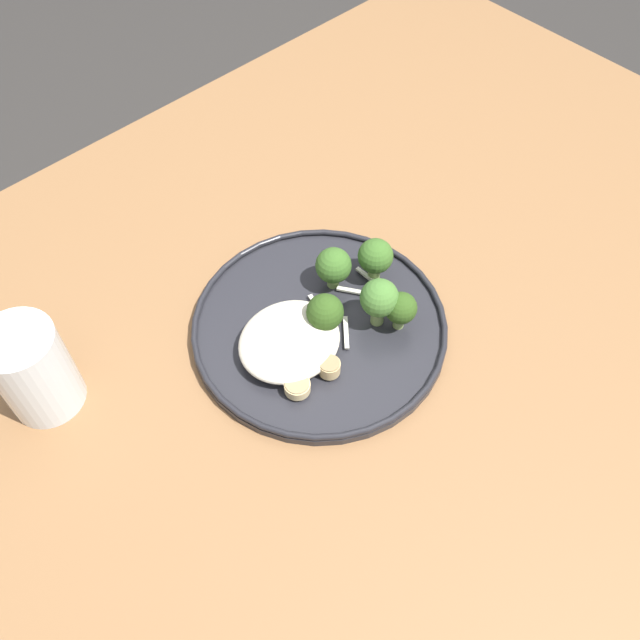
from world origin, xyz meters
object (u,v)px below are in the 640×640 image
seared_scallop_half_hidden (305,320)px  seared_scallop_left_edge (304,355)px  broccoli_floret_center_pile (375,257)px  water_glass (36,374)px  broccoli_floret_beside_noodles (377,297)px  broccoli_floret_split_head (401,309)px  dinner_plate (320,326)px  seared_scallop_right_edge (329,367)px  seared_scallop_center_golden (315,340)px  seared_scallop_front_small (270,359)px  seared_scallop_tilted_round (281,335)px  broccoli_floret_small_sprig (324,314)px  seared_scallop_on_noodles (297,386)px  broccoli_floret_right_tilted (333,266)px

seared_scallop_half_hidden → seared_scallop_left_edge: size_ratio=0.86×
broccoli_floret_center_pile → water_glass: water_glass is taller
broccoli_floret_beside_noodles → broccoli_floret_split_head: size_ratio=1.27×
broccoli_floret_beside_noodles → dinner_plate: bearing=-35.8°
seared_scallop_right_edge → water_glass: bearing=-38.4°
seared_scallop_center_golden → seared_scallop_front_small: seared_scallop_front_small is taller
dinner_plate → seared_scallop_tilted_round: seared_scallop_tilted_round is taller
seared_scallop_tilted_round → broccoli_floret_small_sprig: bearing=151.4°
seared_scallop_on_noodles → seared_scallop_front_small: (-0.00, -0.04, 0.00)m
seared_scallop_tilted_round → water_glass: bearing=-27.8°
broccoli_floret_small_sprig → water_glass: size_ratio=0.50×
seared_scallop_front_small → broccoli_floret_split_head: 0.15m
seared_scallop_left_edge → broccoli_floret_small_sprig: (-0.04, -0.01, 0.02)m
seared_scallop_left_edge → broccoli_floret_small_sprig: bearing=-161.3°
seared_scallop_left_edge → seared_scallop_on_noodles: bearing=37.0°
dinner_plate → seared_scallop_left_edge: 0.05m
seared_scallop_half_hidden → dinner_plate: bearing=137.3°
seared_scallop_half_hidden → seared_scallop_on_noodles: 0.09m
broccoli_floret_small_sprig → seared_scallop_center_golden: bearing=19.7°
seared_scallop_half_hidden → seared_scallop_tilted_round: bearing=-5.1°
seared_scallop_left_edge → broccoli_floret_beside_noodles: 0.10m
seared_scallop_front_small → seared_scallop_half_hidden: bearing=-167.9°
broccoli_floret_center_pile → broccoli_floret_split_head: size_ratio=1.14×
broccoli_floret_split_head → broccoli_floret_small_sprig: bearing=-37.4°
seared_scallop_half_hidden → seared_scallop_front_small: 0.06m
seared_scallop_left_edge → seared_scallop_on_noodles: 0.04m
seared_scallop_left_edge → water_glass: bearing=-34.5°
seared_scallop_front_small → seared_scallop_right_edge: size_ratio=1.00×
seared_scallop_tilted_round → dinner_plate: bearing=162.7°
seared_scallop_tilted_round → seared_scallop_right_edge: 0.07m
dinner_plate → seared_scallop_tilted_round: (0.05, -0.01, 0.01)m
dinner_plate → broccoli_floret_beside_noodles: (-0.05, 0.04, 0.04)m
seared_scallop_front_small → broccoli_floret_split_head: size_ratio=0.46×
broccoli_floret_right_tilted → water_glass: water_glass is taller
seared_scallop_left_edge → seared_scallop_half_hidden: bearing=-133.2°
water_glass → broccoli_floret_beside_noodles: bearing=152.2°
dinner_plate → seared_scallop_on_noodles: 0.09m
broccoli_floret_center_pile → seared_scallop_front_small: bearing=3.5°
seared_scallop_left_edge → seared_scallop_center_golden: bearing=-162.2°
seared_scallop_left_edge → seared_scallop_right_edge: 0.03m
dinner_plate → broccoli_floret_beside_noodles: bearing=144.2°
seared_scallop_right_edge → broccoli_floret_split_head: size_ratio=0.46×
seared_scallop_half_hidden → broccoli_floret_small_sprig: 0.03m
seared_scallop_tilted_round → seared_scallop_front_small: size_ratio=1.41×
broccoli_floret_center_pile → water_glass: bearing=-18.8°
seared_scallop_right_edge → broccoli_floret_right_tilted: (-0.09, -0.09, 0.02)m
seared_scallop_left_edge → water_glass: water_glass is taller
seared_scallop_center_golden → broccoli_floret_center_pile: size_ratio=0.55×
water_glass → dinner_plate: bearing=153.9°
seared_scallop_half_hidden → broccoli_floret_beside_noodles: 0.09m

